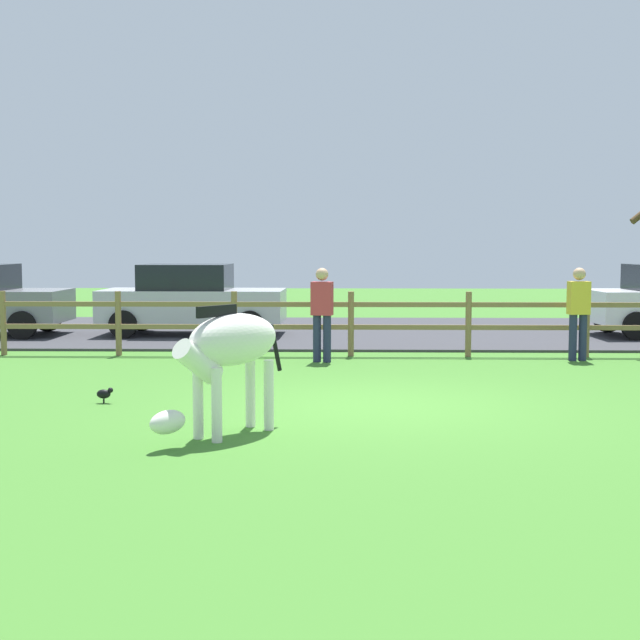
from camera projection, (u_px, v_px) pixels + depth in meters
name	position (u px, v px, depth m)	size (l,w,h in m)	color
ground_plane	(376.00, 405.00, 11.42)	(60.00, 60.00, 0.00)	#3D7528
parking_asphalt	(361.00, 332.00, 20.68)	(28.00, 7.40, 0.05)	#38383D
paddock_fence	(351.00, 319.00, 16.35)	(21.54, 0.11, 1.19)	olive
zebra	(228.00, 350.00, 9.54)	(1.36, 1.62, 1.41)	white
crow_on_grass	(105.00, 394.00, 11.55)	(0.21, 0.10, 0.20)	black
parked_car_silver	(192.00, 299.00, 19.75)	(4.02, 1.93, 1.56)	#B7BABF
visitor_left_of_tree	(322.00, 310.00, 15.52)	(0.40, 0.29, 1.64)	#232847
visitor_right_of_tree	(578.00, 309.00, 15.71)	(0.38, 0.26, 1.64)	#232847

